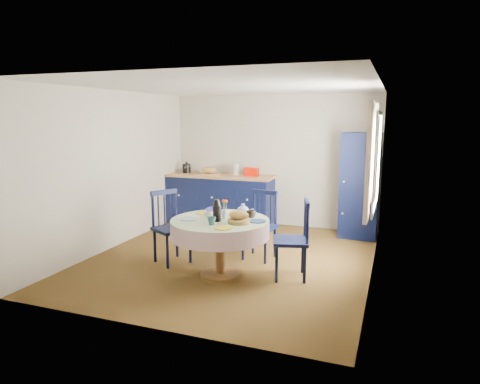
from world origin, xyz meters
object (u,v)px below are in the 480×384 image
Objects in this scene: mug_d at (217,210)px; kitchen_counter at (218,199)px; chair_far at (260,225)px; mug_a at (209,215)px; chair_left at (170,226)px; dining_table at (221,229)px; pantry_cabinet at (360,186)px; chair_right at (294,239)px; mug_c at (251,214)px; mug_b at (212,221)px; cobalt_bowl at (216,211)px.

kitchen_counter is at bearing 112.45° from mug_d.
mug_a is (-0.43, -0.89, 0.31)m from chair_far.
chair_left reaches higher than mug_a.
chair_left is at bearing 161.52° from dining_table.
pantry_cabinet reaches higher than chair_right.
chair_far is at bearing 52.23° from mug_d.
mug_c is (0.34, 0.23, 0.17)m from dining_table.
chair_left is at bearing -84.88° from kitchen_counter.
mug_b reaches higher than mug_d.
cobalt_bowl is (0.71, 0.02, 0.28)m from chair_left.
mug_b is (-0.90, -0.59, 0.30)m from chair_right.
cobalt_bowl is at bearing -68.27° from kitchen_counter.
pantry_cabinet is at bearing 62.18° from mug_b.
chair_far reaches higher than cobalt_bowl.
mug_a is at bearing 120.12° from mug_b.
mug_b is at bearing -93.59° from chair_far.
chair_far is 0.90m from chair_right.
dining_table is 0.25m from mug_a.
chair_left is 9.24× the size of mug_a.
cobalt_bowl is at bearing -107.44° from chair_right.
chair_right is at bearing -36.00° from chair_far.
mug_b is (-1.51, -2.86, -0.09)m from pantry_cabinet.
mug_a is at bearing -91.77° from chair_right.
kitchen_counter is 20.09× the size of mug_b.
mug_b is at bearing -71.77° from mug_d.
mug_b is at bearing -88.43° from dining_table.
chair_far is 0.76m from mug_c.
mug_a and mug_d have the same top height.
kitchen_counter is at bearing 111.55° from mug_b.
chair_right is (2.05, -2.32, 0.03)m from kitchen_counter.
chair_far is (0.25, 0.92, -0.14)m from dining_table.
kitchen_counter is 2.69m from pantry_cabinet.
chair_far is at bearing -32.65° from chair_left.
chair_right reaches higher than mug_b.
pantry_cabinet is 1.75× the size of chair_left.
mug_c is at bearing -10.53° from cobalt_bowl.
mug_d is (-0.45, -0.58, 0.31)m from chair_far.
dining_table is at bearing -119.84° from pantry_cabinet.
chair_far is 1.04m from mug_a.
chair_far is (1.39, -1.70, 0.01)m from kitchen_counter.
mug_a is at bearing -86.25° from mug_d.
kitchen_counter is 2.78m from mug_a.
chair_left is 10.86× the size of mug_d.
pantry_cabinet reaches higher than cobalt_bowl.
chair_far is (-1.27, -1.65, -0.40)m from pantry_cabinet.
pantry_cabinet reaches higher than mug_b.
chair_left is 1.82m from chair_right.
pantry_cabinet is 3.06m from mug_a.
mug_a is (-0.18, 0.03, 0.17)m from dining_table.
kitchen_counter is at bearing 112.23° from cobalt_bowl.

